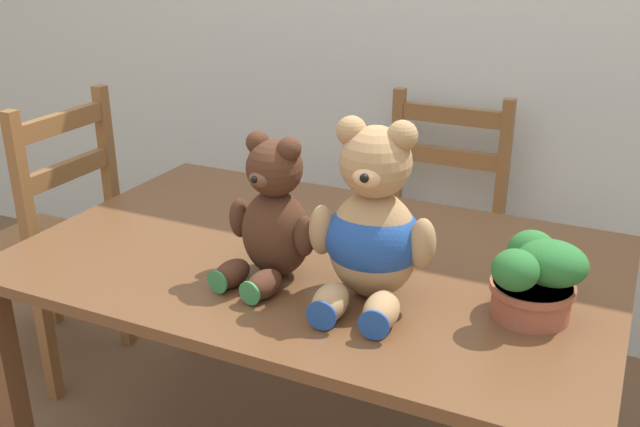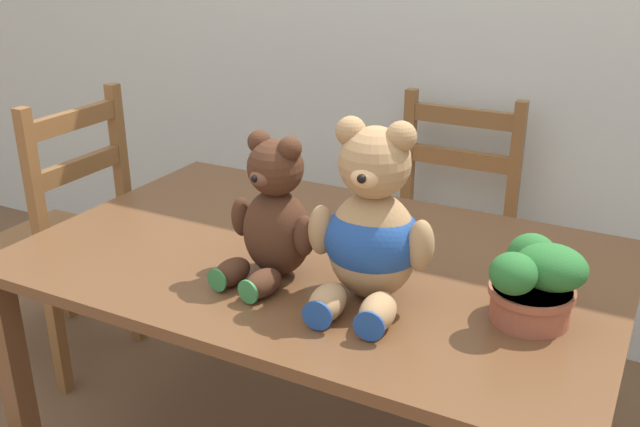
{
  "view_description": "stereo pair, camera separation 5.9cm",
  "coord_description": "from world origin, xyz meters",
  "px_view_note": "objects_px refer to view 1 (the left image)",
  "views": [
    {
      "loc": [
        0.71,
        -1.02,
        1.5
      ],
      "look_at": [
        0.07,
        0.34,
        0.89
      ],
      "focal_mm": 40.0,
      "sensor_mm": 36.0,
      "label": 1
    },
    {
      "loc": [
        0.77,
        -0.99,
        1.5
      ],
      "look_at": [
        0.07,
        0.34,
        0.89
      ],
      "focal_mm": 40.0,
      "sensor_mm": 36.0,
      "label": 2
    }
  ],
  "objects_px": {
    "wooden_chair_behind": "(434,235)",
    "teddy_bear_right": "(373,230)",
    "teddy_bear_left": "(273,218)",
    "wooden_chair_side": "(49,241)",
    "potted_plant": "(535,277)"
  },
  "relations": [
    {
      "from": "wooden_chair_behind",
      "to": "teddy_bear_right",
      "type": "distance_m",
      "value": 1.06
    },
    {
      "from": "teddy_bear_left",
      "to": "wooden_chair_behind",
      "type": "bearing_deg",
      "value": -88.44
    },
    {
      "from": "teddy_bear_left",
      "to": "teddy_bear_right",
      "type": "relative_size",
      "value": 0.85
    },
    {
      "from": "wooden_chair_side",
      "to": "potted_plant",
      "type": "relative_size",
      "value": 4.85
    },
    {
      "from": "teddy_bear_left",
      "to": "teddy_bear_right",
      "type": "height_order",
      "value": "teddy_bear_right"
    },
    {
      "from": "teddy_bear_left",
      "to": "wooden_chair_side",
      "type": "bearing_deg",
      "value": -6.4
    },
    {
      "from": "wooden_chair_behind",
      "to": "potted_plant",
      "type": "height_order",
      "value": "wooden_chair_behind"
    },
    {
      "from": "teddy_bear_right",
      "to": "wooden_chair_side",
      "type": "bearing_deg",
      "value": -18.32
    },
    {
      "from": "teddy_bear_right",
      "to": "potted_plant",
      "type": "distance_m",
      "value": 0.36
    },
    {
      "from": "wooden_chair_side",
      "to": "teddy_bear_right",
      "type": "height_order",
      "value": "teddy_bear_right"
    },
    {
      "from": "wooden_chair_behind",
      "to": "teddy_bear_right",
      "type": "xyz_separation_m",
      "value": [
        0.13,
        -0.96,
        0.42
      ]
    },
    {
      "from": "teddy_bear_left",
      "to": "potted_plant",
      "type": "xyz_separation_m",
      "value": [
        0.59,
        0.07,
        -0.06
      ]
    },
    {
      "from": "wooden_chair_behind",
      "to": "teddy_bear_left",
      "type": "height_order",
      "value": "teddy_bear_left"
    },
    {
      "from": "wooden_chair_side",
      "to": "teddy_bear_left",
      "type": "height_order",
      "value": "teddy_bear_left"
    },
    {
      "from": "wooden_chair_side",
      "to": "teddy_bear_right",
      "type": "xyz_separation_m",
      "value": [
        1.3,
        -0.28,
        0.4
      ]
    }
  ]
}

